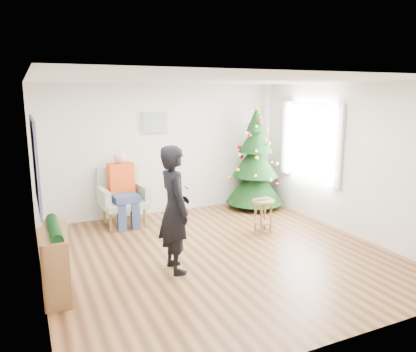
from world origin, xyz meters
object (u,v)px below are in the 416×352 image
standing_man (174,209)px  console (57,262)px  christmas_tree (255,161)px  armchair (123,204)px  stool (263,216)px

standing_man → console: standing_man is taller
christmas_tree → armchair: 2.90m
christmas_tree → stool: bearing=-115.8°
christmas_tree → console: bearing=-151.5°
console → armchair: bearing=64.7°
standing_man → armchair: bearing=4.5°
armchair → standing_man: standing_man is taller
christmas_tree → stool: size_ratio=3.79×
armchair → console: armchair is taller
console → stool: bearing=18.2°
christmas_tree → armchair: christmas_tree is taller
christmas_tree → standing_man: 3.49m
christmas_tree → stool: christmas_tree is taller
christmas_tree → standing_man: bearing=-139.4°
standing_man → console: bearing=90.0°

